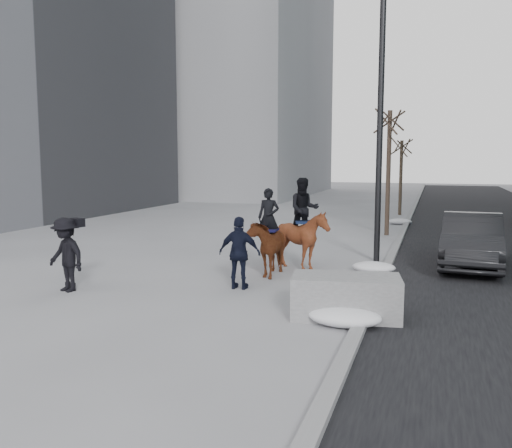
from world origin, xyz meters
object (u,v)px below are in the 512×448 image
(car_near, at_px, (472,240))
(mounted_right, at_px, (303,233))
(planter, at_px, (346,297))
(mounted_left, at_px, (267,243))

(car_near, relative_size, mounted_right, 1.80)
(car_near, xyz_separation_m, mounted_right, (-4.58, -1.88, 0.27))
(planter, bearing_deg, mounted_right, 113.68)
(mounted_left, xyz_separation_m, mounted_right, (0.74, 1.03, 0.17))
(mounted_right, bearing_deg, mounted_left, -125.68)
(planter, distance_m, car_near, 6.82)
(planter, relative_size, mounted_left, 0.90)
(car_near, height_order, mounted_left, mounted_left)
(planter, relative_size, mounted_right, 0.81)
(planter, xyz_separation_m, car_near, (2.65, 6.27, 0.35))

